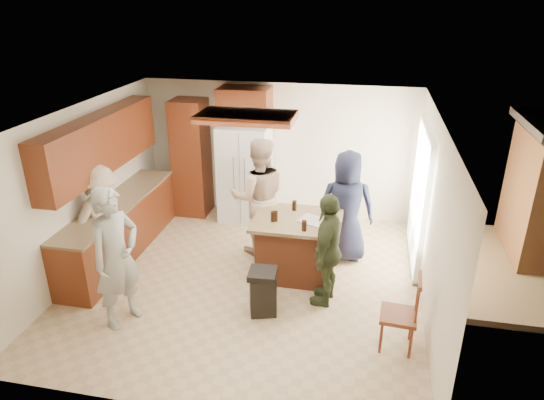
% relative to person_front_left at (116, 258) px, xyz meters
% --- Properties ---
extents(room_shell, '(8.00, 5.20, 5.00)m').
position_rel_person_front_left_xyz_m(room_shell, '(5.71, 2.86, -0.07)').
color(room_shell, tan).
rests_on(room_shell, ground).
extents(person_front_left, '(0.73, 0.83, 1.87)m').
position_rel_person_front_left_xyz_m(person_front_left, '(0.00, 0.00, 0.00)').
color(person_front_left, gray).
rests_on(person_front_left, ground).
extents(person_behind_left, '(1.07, 0.84, 1.93)m').
position_rel_person_front_left_xyz_m(person_behind_left, '(1.32, 2.17, 0.03)').
color(person_behind_left, tan).
rests_on(person_behind_left, ground).
extents(person_behind_right, '(0.93, 0.65, 1.80)m').
position_rel_person_front_left_xyz_m(person_behind_right, '(2.70, 2.20, -0.04)').
color(person_behind_right, black).
rests_on(person_behind_right, ground).
extents(person_side_right, '(0.63, 1.01, 1.61)m').
position_rel_person_front_left_xyz_m(person_side_right, '(2.54, 0.96, -0.13)').
color(person_side_right, '#333D23').
rests_on(person_side_right, ground).
extents(person_counter, '(0.74, 1.18, 1.69)m').
position_rel_person_front_left_xyz_m(person_counter, '(-0.84, 1.14, -0.09)').
color(person_counter, tan).
rests_on(person_counter, ground).
extents(left_cabinetry, '(0.64, 3.00, 2.30)m').
position_rel_person_front_left_xyz_m(left_cabinetry, '(-0.90, 1.62, 0.02)').
color(left_cabinetry, maroon).
rests_on(left_cabinetry, ground).
extents(back_wall_units, '(1.80, 0.60, 2.45)m').
position_rel_person_front_left_xyz_m(back_wall_units, '(0.01, 3.42, 0.44)').
color(back_wall_units, maroon).
rests_on(back_wall_units, ground).
extents(refrigerator, '(0.90, 0.76, 1.80)m').
position_rel_person_front_left_xyz_m(refrigerator, '(0.79, 3.34, -0.04)').
color(refrigerator, white).
rests_on(refrigerator, ground).
extents(kitchen_island, '(1.28, 1.03, 0.93)m').
position_rel_person_front_left_xyz_m(kitchen_island, '(2.03, 1.57, -0.46)').
color(kitchen_island, brown).
rests_on(kitchen_island, ground).
extents(island_items, '(0.94, 0.71, 0.15)m').
position_rel_person_front_left_xyz_m(island_items, '(2.22, 1.48, 0.03)').
color(island_items, silver).
rests_on(island_items, kitchen_island).
extents(trash_bin, '(0.42, 0.42, 0.63)m').
position_rel_person_front_left_xyz_m(trash_bin, '(1.74, 0.54, -0.62)').
color(trash_bin, black).
rests_on(trash_bin, ground).
extents(spindle_chair, '(0.45, 0.45, 0.99)m').
position_rel_person_front_left_xyz_m(spindle_chair, '(3.49, 0.18, -0.48)').
color(spindle_chair, maroon).
rests_on(spindle_chair, ground).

